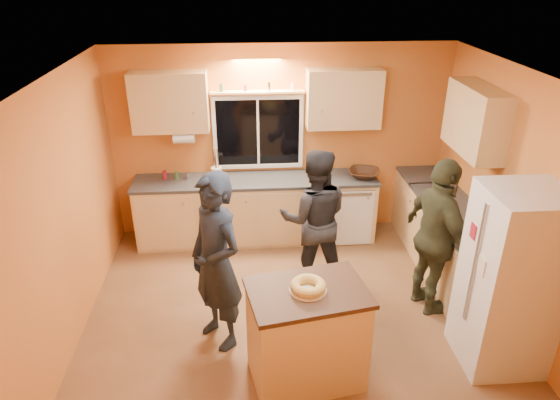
{
  "coord_description": "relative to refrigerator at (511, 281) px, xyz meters",
  "views": [
    {
      "loc": [
        -0.49,
        -4.38,
        3.54
      ],
      "look_at": [
        -0.13,
        0.4,
        1.21
      ],
      "focal_mm": 32.0,
      "sensor_mm": 36.0,
      "label": 1
    }
  ],
  "objects": [
    {
      "name": "ground",
      "position": [
        -1.89,
        0.8,
        -0.9
      ],
      "size": [
        4.5,
        4.5,
        0.0
      ],
      "primitive_type": "plane",
      "color": "brown",
      "rests_on": "ground"
    },
    {
      "name": "room_shell",
      "position": [
        -1.77,
        1.21,
        0.72
      ],
      "size": [
        4.54,
        4.04,
        2.61
      ],
      "color": "#C77A33",
      "rests_on": "ground"
    },
    {
      "name": "back_counter",
      "position": [
        -1.88,
        2.5,
        -0.45
      ],
      "size": [
        4.23,
        0.62,
        0.9
      ],
      "color": "tan",
      "rests_on": "ground"
    },
    {
      "name": "right_counter",
      "position": [
        0.06,
        1.3,
        -0.45
      ],
      "size": [
        0.62,
        1.84,
        0.9
      ],
      "color": "tan",
      "rests_on": "ground"
    },
    {
      "name": "refrigerator",
      "position": [
        0.0,
        0.0,
        0.0
      ],
      "size": [
        0.72,
        0.7,
        1.8
      ],
      "primitive_type": "cube",
      "color": "silver",
      "rests_on": "ground"
    },
    {
      "name": "island",
      "position": [
        -1.88,
        -0.12,
        -0.4
      ],
      "size": [
        1.13,
        0.87,
        0.98
      ],
      "rotation": [
        0.0,
        0.0,
        0.18
      ],
      "color": "tan",
      "rests_on": "ground"
    },
    {
      "name": "bundt_pastry",
      "position": [
        -1.88,
        -0.12,
        0.13
      ],
      "size": [
        0.31,
        0.31,
        0.09
      ],
      "primitive_type": "torus",
      "color": "tan",
      "rests_on": "island"
    },
    {
      "name": "person_left",
      "position": [
        -2.68,
        0.47,
        0.02
      ],
      "size": [
        0.76,
        0.8,
        1.84
      ],
      "primitive_type": "imported",
      "rotation": [
        0.0,
        0.0,
        -0.91
      ],
      "color": "black",
      "rests_on": "ground"
    },
    {
      "name": "person_center",
      "position": [
        -1.6,
        1.43,
        -0.05
      ],
      "size": [
        0.87,
        0.7,
        1.69
      ],
      "primitive_type": "imported",
      "rotation": [
        0.0,
        0.0,
        3.07
      ],
      "color": "black",
      "rests_on": "ground"
    },
    {
      "name": "person_right",
      "position": [
        -0.39,
        0.82,
        -0.01
      ],
      "size": [
        0.65,
        1.11,
        1.77
      ],
      "primitive_type": "imported",
      "rotation": [
        0.0,
        0.0,
        1.79
      ],
      "color": "#2E311F",
      "rests_on": "ground"
    },
    {
      "name": "mixing_bowl",
      "position": [
        -0.79,
        2.46,
        0.05
      ],
      "size": [
        0.5,
        0.5,
        0.1
      ],
      "primitive_type": "imported",
      "rotation": [
        0.0,
        0.0,
        -0.27
      ],
      "color": "black",
      "rests_on": "back_counter"
    },
    {
      "name": "utensil_crock",
      "position": [
        -2.76,
        2.52,
        0.09
      ],
      "size": [
        0.14,
        0.14,
        0.17
      ],
      "primitive_type": "cylinder",
      "color": "beige",
      "rests_on": "back_counter"
    },
    {
      "name": "potted_plant",
      "position": [
        0.02,
        0.5,
        0.16
      ],
      "size": [
        0.33,
        0.3,
        0.33
      ],
      "primitive_type": "imported",
      "rotation": [
        0.0,
        0.0,
        0.18
      ],
      "color": "gray",
      "rests_on": "right_counter"
    },
    {
      "name": "red_box",
      "position": [
        0.11,
        2.1,
        0.04
      ],
      "size": [
        0.19,
        0.16,
        0.07
      ],
      "primitive_type": "cube",
      "rotation": [
        0.0,
        0.0,
        -0.29
      ],
      "color": "maroon",
      "rests_on": "right_counter"
    }
  ]
}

